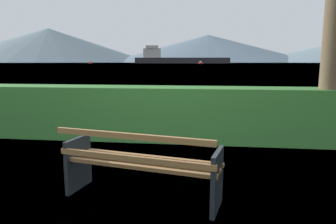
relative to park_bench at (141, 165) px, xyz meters
name	(u,v)px	position (x,y,z in m)	size (l,w,h in m)	color
ground_plane	(143,197)	(0.01, 0.06, -0.43)	(1400.00, 1400.00, 0.00)	#567A38
water_surface	(207,63)	(0.01, 306.90, -0.43)	(620.00, 620.00, 0.00)	#6B8EA3
park_bench	(141,165)	(0.00, 0.00, 0.00)	(1.95, 0.94, 0.87)	olive
hedge_row	(171,113)	(0.01, 2.93, 0.12)	(10.09, 0.83, 1.11)	#387A33
cargo_ship_large	(175,58)	(-27.22, 261.46, 3.73)	(80.38, 17.56, 14.87)	#232328
fishing_boat_near	(201,63)	(-4.14, 210.74, 0.22)	(3.42, 4.04, 1.82)	#B2332D
sailboat_mid	(90,63)	(-89.42, 227.68, 0.26)	(3.27, 6.98, 1.96)	#B2332D
distant_hills	(198,48)	(-18.08, 555.01, 25.37)	(940.47, 417.00, 60.21)	slate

